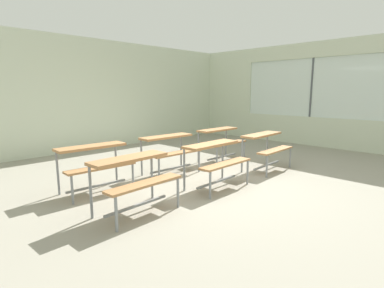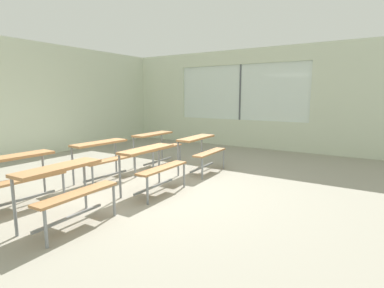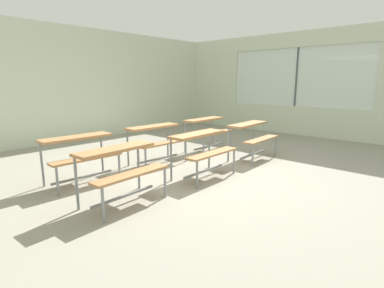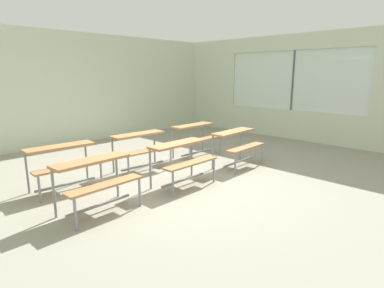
% 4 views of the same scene
% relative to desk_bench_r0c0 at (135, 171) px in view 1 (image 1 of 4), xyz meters
% --- Properties ---
extents(ground, '(10.00, 9.00, 0.05)m').
position_rel_desk_bench_r0c0_xyz_m(ground, '(1.64, 0.09, -0.59)').
color(ground, gray).
extents(wall_back, '(10.00, 0.12, 3.00)m').
position_rel_desk_bench_r0c0_xyz_m(wall_back, '(1.64, 4.59, 0.94)').
color(wall_back, beige).
rests_on(wall_back, ground).
extents(wall_right, '(0.12, 9.00, 3.00)m').
position_rel_desk_bench_r0c0_xyz_m(wall_right, '(6.64, -0.05, 0.88)').
color(wall_right, beige).
rests_on(wall_right, ground).
extents(desk_bench_r0c0, '(1.13, 0.64, 0.74)m').
position_rel_desk_bench_r0c0_xyz_m(desk_bench_r0c0, '(0.00, 0.00, 0.00)').
color(desk_bench_r0c0, '#A87547').
rests_on(desk_bench_r0c0, ground).
extents(desk_bench_r0c1, '(1.11, 0.61, 0.74)m').
position_rel_desk_bench_r0c0_xyz_m(desk_bench_r0c1, '(1.57, -0.07, 0.00)').
color(desk_bench_r0c1, '#A87547').
rests_on(desk_bench_r0c1, ground).
extents(desk_bench_r0c2, '(1.12, 0.64, 0.74)m').
position_rel_desk_bench_r0c0_xyz_m(desk_bench_r0c2, '(3.17, -0.05, 0.00)').
color(desk_bench_r0c2, '#A87547').
rests_on(desk_bench_r0c2, ground).
extents(desk_bench_r1c0, '(1.12, 0.63, 0.74)m').
position_rel_desk_bench_r0c0_xyz_m(desk_bench_r1c0, '(0.04, 1.16, 0.00)').
color(desk_bench_r1c0, '#A87547').
rests_on(desk_bench_r1c0, ground).
extents(desk_bench_r1c1, '(1.12, 0.63, 0.74)m').
position_rel_desk_bench_r0c0_xyz_m(desk_bench_r1c1, '(1.60, 1.13, 0.00)').
color(desk_bench_r1c1, '#A87547').
rests_on(desk_bench_r1c1, ground).
extents(desk_bench_r1c2, '(1.10, 0.59, 0.74)m').
position_rel_desk_bench_r0c0_xyz_m(desk_bench_r1c2, '(3.15, 1.12, 0.00)').
color(desk_bench_r1c2, '#A87547').
rests_on(desk_bench_r1c2, ground).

